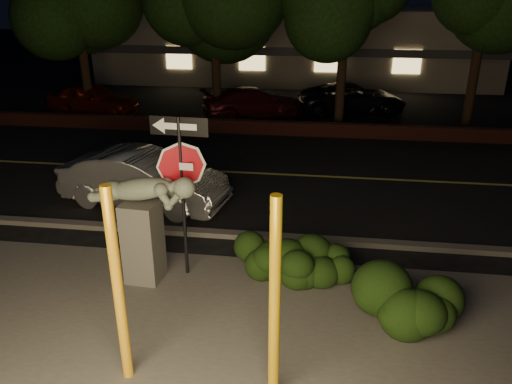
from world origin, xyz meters
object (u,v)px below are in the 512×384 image
parked_car_red (93,99)px  parked_car_darkred (254,103)px  yellow_pole_left (118,288)px  sculpture (143,217)px  yellow_pole_right (275,304)px  signpost (181,166)px  parked_car_dark (352,98)px  silver_sedan (144,179)px

parked_car_red → parked_car_darkred: bearing=-78.0°
yellow_pole_left → parked_car_red: bearing=116.0°
yellow_pole_left → sculpture: size_ratio=1.38×
yellow_pole_right → parked_car_red: size_ratio=0.76×
signpost → sculpture: bearing=-153.4°
yellow_pole_right → parked_car_red: 17.68m
yellow_pole_left → signpost: signpost is taller
yellow_pole_right → parked_car_dark: size_ratio=0.65×
signpost → parked_car_red: size_ratio=0.80×
yellow_pole_left → yellow_pole_right: yellow_pole_right is taller
sculpture → parked_car_dark: sculpture is taller
parked_car_red → parked_car_dark: parked_car_red is taller
yellow_pole_left → silver_sedan: size_ratio=0.70×
yellow_pole_left → signpost: (0.12, 2.82, 0.74)m
yellow_pole_right → parked_car_dark: yellow_pole_right is taller
silver_sedan → sculpture: bearing=-149.5°
parked_car_dark → parked_car_red: bearing=88.5°
yellow_pole_right → signpost: signpost is taller
yellow_pole_right → signpost: size_ratio=0.96×
sculpture → silver_sedan: size_ratio=0.50×
sculpture → parked_car_red: sculpture is taller
yellow_pole_left → silver_sedan: 6.21m
signpost → silver_sedan: (-1.92, 3.07, -1.53)m
yellow_pole_left → parked_car_dark: (3.84, 16.69, -0.85)m
parked_car_dark → yellow_pole_right: bearing=163.4°
sculpture → parked_car_red: 14.07m
signpost → silver_sedan: 3.93m
signpost → silver_sedan: size_ratio=0.74×
parked_car_red → sculpture: bearing=-143.1°
silver_sedan → parked_car_darkred: (1.49, 9.41, -0.07)m
parked_car_dark → yellow_pole_left: bearing=156.3°
yellow_pole_right → parked_car_darkred: yellow_pole_right is taller
yellow_pole_right → parked_car_darkred: size_ratio=0.69×
yellow_pole_left → parked_car_dark: 17.15m
sculpture → silver_sedan: 3.64m
signpost → parked_car_darkred: signpost is taller
parked_car_darkred → yellow_pole_left: bearing=157.4°
yellow_pole_right → silver_sedan: yellow_pole_right is taller
yellow_pole_left → parked_car_dark: size_ratio=0.64×
sculpture → parked_car_dark: size_ratio=0.46×
yellow_pole_left → parked_car_dark: bearing=77.1°
yellow_pole_left → parked_car_red: (-7.25, 14.88, -0.82)m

